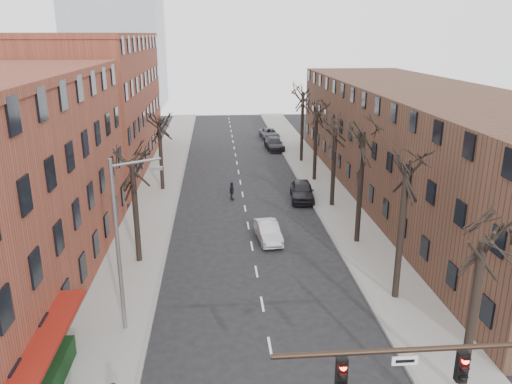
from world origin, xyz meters
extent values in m
cube|color=gray|center=(-8.00, 35.00, 0.07)|extent=(4.00, 90.00, 0.15)
cube|color=gray|center=(8.00, 35.00, 0.07)|extent=(4.00, 90.00, 0.15)
cube|color=brown|center=(-16.00, 44.00, 7.00)|extent=(12.00, 28.00, 14.00)
cube|color=#4D3024|center=(16.00, 30.00, 5.00)|extent=(12.00, 50.00, 10.00)
cylinder|color=black|center=(3.00, -1.00, 6.00)|extent=(8.00, 0.16, 0.16)
cube|color=black|center=(4.50, -1.00, 5.35)|extent=(0.32, 0.22, 0.95)
cube|color=black|center=(1.00, -1.00, 5.35)|extent=(0.32, 0.22, 0.95)
cube|color=silver|center=(2.80, -1.00, 5.65)|extent=(0.75, 0.04, 0.28)
cylinder|color=slate|center=(-7.20, 10.00, 4.50)|extent=(0.20, 0.20, 9.00)
cylinder|color=slate|center=(-6.10, 10.00, 8.80)|extent=(2.39, 0.12, 0.46)
cube|color=slate|center=(-5.10, 10.00, 8.50)|extent=(0.50, 0.22, 0.14)
imported|color=#A3A5AA|center=(1.25, 20.93, 0.69)|extent=(1.86, 4.32, 1.38)
imported|color=black|center=(5.30, 30.04, 0.86)|extent=(2.52, 5.20, 1.71)
imported|color=#22222A|center=(5.18, 50.67, 0.75)|extent=(2.42, 5.32, 1.51)
imported|color=#5A5B61|center=(5.30, 57.90, 0.71)|extent=(2.74, 5.26, 1.41)
imported|color=black|center=(-1.06, 30.45, 0.83)|extent=(0.74, 1.06, 1.67)
camera|label=1|loc=(-2.35, -12.54, 14.44)|focal=35.00mm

